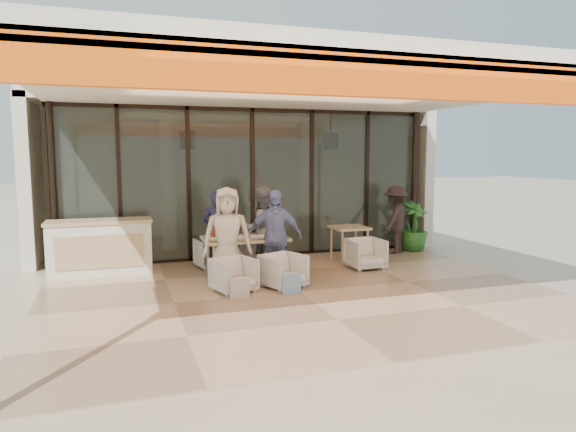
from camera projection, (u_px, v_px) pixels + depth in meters
name	position (u px, v px, depth m)	size (l,w,h in m)	color
ground	(300.00, 293.00, 8.30)	(70.00, 70.00, 0.00)	#C6B293
terrace_floor	(300.00, 293.00, 8.30)	(8.00, 6.00, 0.01)	tan
terrace_structure	(306.00, 86.00, 7.66)	(8.00, 6.00, 3.40)	silver
glass_storefront	(253.00, 184.00, 10.94)	(8.08, 0.10, 3.20)	#9EADA3
interior_block	(230.00, 154.00, 13.04)	(9.05, 3.62, 3.52)	silver
host_counter	(100.00, 247.00, 9.43)	(1.85, 0.65, 1.04)	silver
dining_table	(245.00, 240.00, 9.27)	(1.50, 0.90, 0.93)	tan
chair_far_left	(213.00, 252.00, 10.07)	(0.63, 0.59, 0.65)	silver
chair_far_right	(254.00, 250.00, 10.33)	(0.62, 0.58, 0.63)	silver
chair_near_left	(234.00, 274.00, 8.28)	(0.61, 0.57, 0.63)	silver
chair_near_right	(283.00, 270.00, 8.54)	(0.63, 0.59, 0.65)	silver
diner_navy	(217.00, 232.00, 9.54)	(0.58, 0.38, 1.58)	#171B34
diner_grey	(261.00, 229.00, 9.80)	(0.79, 0.62, 1.64)	slate
diner_cream	(227.00, 237.00, 8.69)	(0.83, 0.54, 1.69)	beige
diner_periwinkle	(275.00, 236.00, 8.96)	(0.95, 0.40, 1.62)	#7586C3
tote_bag_cream	(240.00, 289.00, 7.92)	(0.30, 0.10, 0.34)	silver
tote_bag_blue	(291.00, 284.00, 8.18)	(0.30, 0.10, 0.34)	#99BFD8
side_table	(349.00, 232.00, 10.64)	(0.70, 0.70, 0.74)	tan
side_chair	(366.00, 252.00, 9.97)	(0.65, 0.61, 0.67)	silver
standing_woman	(395.00, 220.00, 11.47)	(1.00, 0.57, 1.54)	black
potted_palm	(413.00, 226.00, 11.79)	(0.65, 0.65, 1.17)	#1E5919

